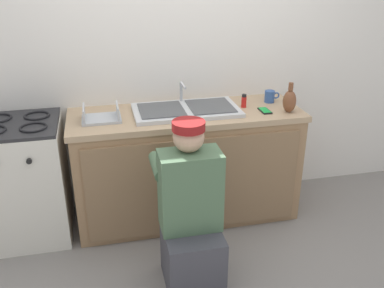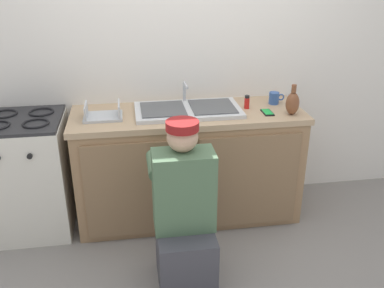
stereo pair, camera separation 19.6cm
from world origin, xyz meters
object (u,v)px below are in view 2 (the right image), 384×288
plumber_person (184,220)px  spice_bottle_red (247,102)px  dish_rack_tray (103,115)px  coffee_mug (274,98)px  sink_double_basin (188,109)px  cell_phone (267,112)px  stove_range (29,175)px  vase_decorative (293,103)px

plumber_person → spice_bottle_red: plumber_person is taller
dish_rack_tray → coffee_mug: 1.35m
sink_double_basin → spice_bottle_red: 0.47m
sink_double_basin → cell_phone: 0.60m
stove_range → plumber_person: size_ratio=0.84×
spice_bottle_red → coffee_mug: spice_bottle_red is taller
plumber_person → spice_bottle_red: size_ratio=10.52×
dish_rack_tray → spice_bottle_red: bearing=2.3°
sink_double_basin → vase_decorative: bearing=-12.9°
stove_range → spice_bottle_red: bearing=0.4°
plumber_person → cell_phone: 1.08m
vase_decorative → coffee_mug: bearing=100.6°
spice_bottle_red → cell_phone: 0.19m
plumber_person → spice_bottle_red: (0.60, 0.80, 0.49)m
stove_range → plumber_person: 1.34m
dish_rack_tray → vase_decorative: bearing=-5.7°
stove_range → spice_bottle_red: size_ratio=8.81×
vase_decorative → spice_bottle_red: bearing=148.2°
sink_double_basin → dish_rack_tray: (-0.63, -0.03, 0.01)m
sink_double_basin → coffee_mug: size_ratio=6.35×
sink_double_basin → coffee_mug: (0.71, 0.08, 0.03)m
spice_bottle_red → dish_rack_tray: (-1.10, -0.04, -0.03)m
dish_rack_tray → coffee_mug: bearing=5.0°
spice_bottle_red → dish_rack_tray: 1.10m
plumber_person → coffee_mug: size_ratio=8.76×
cell_phone → vase_decorative: size_ratio=0.61×
cell_phone → dish_rack_tray: 1.23m
sink_double_basin → stove_range: 1.31m
sink_double_basin → dish_rack_tray: sink_double_basin is taller
plumber_person → vase_decorative: 1.21m
stove_range → vase_decorative: vase_decorative is taller
stove_range → dish_rack_tray: size_ratio=3.30×
sink_double_basin → spice_bottle_red: sink_double_basin is taller
coffee_mug → vase_decorative: bearing=-79.4°
sink_double_basin → vase_decorative: (0.76, -0.17, 0.07)m
stove_range → dish_rack_tray: (0.59, -0.03, 0.46)m
cell_phone → dish_rack_tray: bearing=176.0°
cell_phone → coffee_mug: 0.24m
sink_double_basin → vase_decorative: 0.78m
cell_phone → vase_decorative: 0.20m
stove_range → cell_phone: (1.82, -0.12, 0.45)m
dish_rack_tray → stove_range: bearing=177.0°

